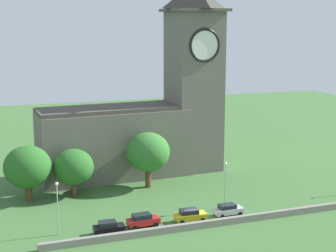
{
  "coord_description": "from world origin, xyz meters",
  "views": [
    {
      "loc": [
        -27.66,
        -64.25,
        26.96
      ],
      "look_at": [
        -0.44,
        9.74,
        11.51
      ],
      "focal_mm": 56.89,
      "sensor_mm": 36.0,
      "label": 1
    }
  ],
  "objects_px": {
    "car_black": "(109,228)",
    "streetlamp_west_end": "(57,200)",
    "tree_churchyard": "(148,152)",
    "car_yellow": "(190,215)",
    "streetlamp_west_mid": "(225,178)",
    "car_silver": "(228,210)",
    "tree_riverside_east": "(28,167)",
    "tree_riverside_west": "(73,167)",
    "car_red": "(143,220)",
    "church": "(152,111)"
  },
  "relations": [
    {
      "from": "car_yellow",
      "to": "streetlamp_west_mid",
      "type": "xyz_separation_m",
      "value": [
        6.61,
        2.69,
        3.84
      ]
    },
    {
      "from": "car_red",
      "to": "streetlamp_west_mid",
      "type": "bearing_deg",
      "value": 9.39
    },
    {
      "from": "car_black",
      "to": "car_yellow",
      "type": "distance_m",
      "value": 11.58
    },
    {
      "from": "car_yellow",
      "to": "streetlamp_west_mid",
      "type": "relative_size",
      "value": 0.62
    },
    {
      "from": "car_yellow",
      "to": "streetlamp_west_end",
      "type": "bearing_deg",
      "value": 175.08
    },
    {
      "from": "car_black",
      "to": "car_yellow",
      "type": "bearing_deg",
      "value": 2.3
    },
    {
      "from": "car_silver",
      "to": "streetlamp_west_mid",
      "type": "relative_size",
      "value": 0.6
    },
    {
      "from": "church",
      "to": "streetlamp_west_end",
      "type": "height_order",
      "value": "church"
    },
    {
      "from": "streetlamp_west_end",
      "to": "tree_riverside_east",
      "type": "xyz_separation_m",
      "value": [
        -2.18,
        14.99,
        0.63
      ]
    },
    {
      "from": "streetlamp_west_end",
      "to": "tree_churchyard",
      "type": "xyz_separation_m",
      "value": [
        17.12,
        15.25,
        1.26
      ]
    },
    {
      "from": "tree_riverside_east",
      "to": "tree_riverside_west",
      "type": "xyz_separation_m",
      "value": [
        6.93,
        -0.07,
        -0.65
      ]
    },
    {
      "from": "car_red",
      "to": "tree_riverside_west",
      "type": "xyz_separation_m",
      "value": [
        -6.31,
        15.94,
        3.79
      ]
    },
    {
      "from": "church",
      "to": "car_silver",
      "type": "distance_m",
      "value": 26.81
    },
    {
      "from": "tree_churchyard",
      "to": "tree_riverside_west",
      "type": "bearing_deg",
      "value": -178.47
    },
    {
      "from": "church",
      "to": "tree_riverside_west",
      "type": "distance_m",
      "value": 19.02
    },
    {
      "from": "church",
      "to": "streetlamp_west_mid",
      "type": "xyz_separation_m",
      "value": [
        3.81,
        -22.11,
        -6.59
      ]
    },
    {
      "from": "car_silver",
      "to": "streetlamp_west_end",
      "type": "xyz_separation_m",
      "value": [
        -23.67,
        1.18,
        3.88
      ]
    },
    {
      "from": "streetlamp_west_end",
      "to": "tree_riverside_west",
      "type": "bearing_deg",
      "value": 72.32
    },
    {
      "from": "car_black",
      "to": "tree_churchyard",
      "type": "bearing_deg",
      "value": 57.43
    },
    {
      "from": "church",
      "to": "car_red",
      "type": "bearing_deg",
      "value": -111.21
    },
    {
      "from": "tree_churchyard",
      "to": "car_yellow",
      "type": "bearing_deg",
      "value": -88.06
    },
    {
      "from": "streetlamp_west_end",
      "to": "car_red",
      "type": "bearing_deg",
      "value": -5.29
    },
    {
      "from": "car_yellow",
      "to": "car_red",
      "type": "bearing_deg",
      "value": 175.69
    },
    {
      "from": "tree_riverside_east",
      "to": "tree_churchyard",
      "type": "bearing_deg",
      "value": 0.77
    },
    {
      "from": "church",
      "to": "tree_riverside_west",
      "type": "bearing_deg",
      "value": -152.02
    },
    {
      "from": "streetlamp_west_mid",
      "to": "streetlamp_west_end",
      "type": "bearing_deg",
      "value": -177.26
    },
    {
      "from": "streetlamp_west_mid",
      "to": "tree_riverside_west",
      "type": "bearing_deg",
      "value": 144.87
    },
    {
      "from": "car_silver",
      "to": "streetlamp_west_mid",
      "type": "xyz_separation_m",
      "value": [
        0.62,
        2.34,
        3.92
      ]
    },
    {
      "from": "car_yellow",
      "to": "car_silver",
      "type": "xyz_separation_m",
      "value": [
        5.98,
        0.35,
        -0.08
      ]
    },
    {
      "from": "church",
      "to": "tree_riverside_west",
      "type": "height_order",
      "value": "church"
    },
    {
      "from": "church",
      "to": "car_yellow",
      "type": "bearing_deg",
      "value": -96.44
    },
    {
      "from": "church",
      "to": "streetlamp_west_mid",
      "type": "height_order",
      "value": "church"
    },
    {
      "from": "car_black",
      "to": "car_yellow",
      "type": "height_order",
      "value": "car_yellow"
    },
    {
      "from": "car_silver",
      "to": "car_black",
      "type": "bearing_deg",
      "value": -177.36
    },
    {
      "from": "car_yellow",
      "to": "streetlamp_west_mid",
      "type": "distance_m",
      "value": 8.1
    },
    {
      "from": "car_yellow",
      "to": "streetlamp_west_end",
      "type": "height_order",
      "value": "streetlamp_west_end"
    },
    {
      "from": "church",
      "to": "tree_riverside_east",
      "type": "bearing_deg",
      "value": -159.91
    },
    {
      "from": "tree_churchyard",
      "to": "streetlamp_west_end",
      "type": "bearing_deg",
      "value": -138.32
    },
    {
      "from": "tree_riverside_east",
      "to": "car_black",
      "type": "bearing_deg",
      "value": -63.96
    },
    {
      "from": "car_red",
      "to": "tree_churchyard",
      "type": "distance_m",
      "value": 18.09
    },
    {
      "from": "tree_churchyard",
      "to": "tree_riverside_west",
      "type": "height_order",
      "value": "tree_churchyard"
    },
    {
      "from": "tree_riverside_east",
      "to": "car_red",
      "type": "bearing_deg",
      "value": -50.41
    },
    {
      "from": "streetlamp_west_mid",
      "to": "tree_riverside_east",
      "type": "relative_size",
      "value": 0.83
    },
    {
      "from": "car_yellow",
      "to": "tree_riverside_east",
      "type": "distance_m",
      "value": 26.21
    },
    {
      "from": "car_silver",
      "to": "tree_churchyard",
      "type": "xyz_separation_m",
      "value": [
        -6.55,
        16.42,
        5.14
      ]
    },
    {
      "from": "car_black",
      "to": "streetlamp_west_end",
      "type": "bearing_deg",
      "value": 161.99
    },
    {
      "from": "tree_churchyard",
      "to": "car_black",
      "type": "bearing_deg",
      "value": -122.57
    },
    {
      "from": "car_red",
      "to": "tree_riverside_west",
      "type": "height_order",
      "value": "tree_riverside_west"
    },
    {
      "from": "car_black",
      "to": "tree_churchyard",
      "type": "distance_m",
      "value": 21.07
    },
    {
      "from": "car_red",
      "to": "tree_riverside_east",
      "type": "bearing_deg",
      "value": 129.59
    }
  ]
}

